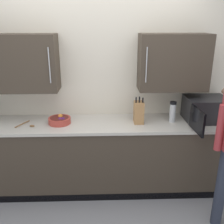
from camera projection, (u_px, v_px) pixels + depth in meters
back_wall_tiled at (99, 75)px, 3.21m from camera, size 4.25×0.44×2.72m
counter_unit at (100, 156)px, 3.25m from camera, size 3.47×0.61×0.90m
microwave_oven at (204, 109)px, 3.12m from camera, size 0.50×0.74×0.28m
thermos_flask at (173, 112)px, 3.08m from camera, size 0.08×0.08×0.25m
knife_block at (139, 112)px, 3.05m from camera, size 0.11×0.15×0.33m
wooden_spoon at (27, 125)px, 3.00m from camera, size 0.23×0.21×0.02m
fruit_bowl at (60, 120)px, 3.06m from camera, size 0.26×0.26×0.10m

